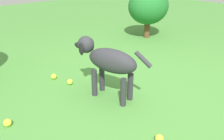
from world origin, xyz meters
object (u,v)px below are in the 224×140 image
object	(u,v)px
dog	(108,61)
tennis_ball_2	(159,138)
tennis_ball_3	(54,76)
tennis_ball_1	(70,82)
tennis_ball_0	(7,123)

from	to	relation	value
dog	tennis_ball_2	bearing A→B (deg)	154.20
tennis_ball_3	tennis_ball_1	bearing A→B (deg)	106.40
dog	tennis_ball_0	world-z (taller)	dog
dog	tennis_ball_3	bearing A→B (deg)	3.39
tennis_ball_0	dog	bearing A→B (deg)	169.33
dog	tennis_ball_0	xyz separation A→B (m)	(0.96, -0.18, -0.36)
tennis_ball_0	tennis_ball_3	distance (m)	0.90
tennis_ball_0	tennis_ball_3	world-z (taller)	same
tennis_ball_1	dog	bearing A→B (deg)	109.50
tennis_ball_0	tennis_ball_2	xyz separation A→B (m)	(-0.81, 0.96, 0.00)
tennis_ball_0	tennis_ball_1	distance (m)	0.84
dog	tennis_ball_3	world-z (taller)	dog
tennis_ball_1	tennis_ball_3	xyz separation A→B (m)	(0.07, -0.24, 0.00)
tennis_ball_1	tennis_ball_2	bearing A→B (deg)	90.85
tennis_ball_2	tennis_ball_0	bearing A→B (deg)	-50.02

